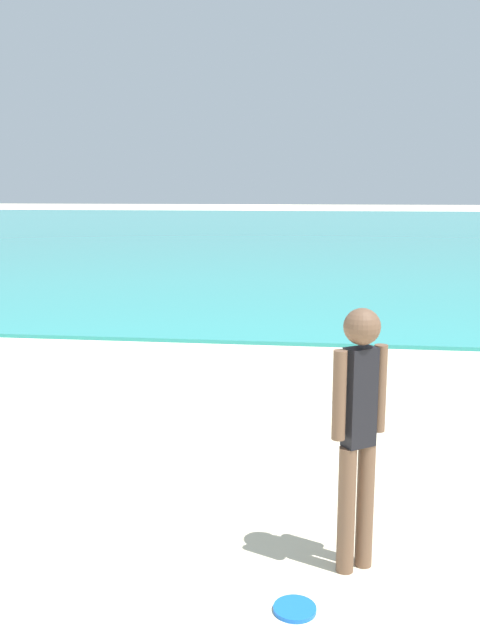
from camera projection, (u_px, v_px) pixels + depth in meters
The scene contains 3 objects.
water at pixel (308, 228), 39.46m from camera, with size 160.00×60.00×0.06m, color teal.
person_standing at pixel (359, 425), 4.06m from camera, with size 0.32×0.25×1.64m.
frisbee at pixel (295, 609), 3.80m from camera, with size 0.24×0.24×0.03m, color blue.
Camera 1 is at (1.18, 0.69, 2.32)m, focal length 38.23 mm.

